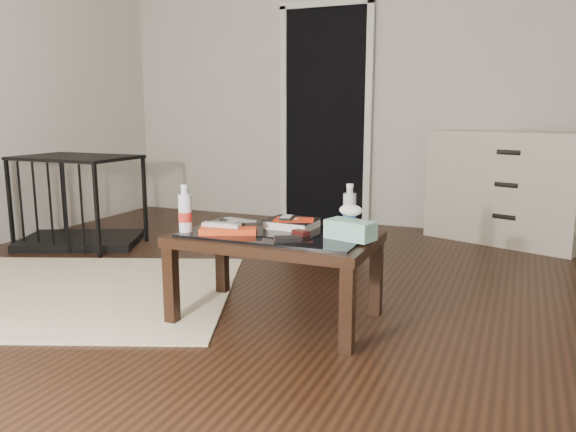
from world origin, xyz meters
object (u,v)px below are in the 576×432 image
at_px(water_bottle_left, 185,208).
at_px(water_bottle_right, 350,207).
at_px(tissue_box, 350,230).
at_px(coffee_table, 276,244).
at_px(pet_crate, 80,216).
at_px(dresser, 507,187).
at_px(textbook, 292,223).

height_order(water_bottle_left, water_bottle_right, same).
relative_size(water_bottle_left, tissue_box, 1.03).
bearing_deg(coffee_table, pet_crate, 156.99).
bearing_deg(dresser, water_bottle_left, -99.81).
bearing_deg(water_bottle_right, textbook, -168.14).
bearing_deg(water_bottle_right, coffee_table, -149.82).
xyz_separation_m(coffee_table, water_bottle_right, (0.33, 0.19, 0.18)).
distance_m(textbook, water_bottle_left, 0.56).
distance_m(dresser, tissue_box, 2.43).
xyz_separation_m(coffee_table, tissue_box, (0.39, -0.01, 0.11)).
relative_size(pet_crate, textbook, 4.28).
height_order(textbook, tissue_box, tissue_box).
height_order(water_bottle_left, tissue_box, water_bottle_left).
relative_size(dresser, water_bottle_left, 5.46).
relative_size(textbook, water_bottle_left, 1.05).
distance_m(pet_crate, textbook, 2.31).
relative_size(coffee_table, water_bottle_left, 4.20).
height_order(dresser, tissue_box, dresser).
xyz_separation_m(pet_crate, tissue_box, (2.52, -0.91, 0.28)).
bearing_deg(water_bottle_left, textbook, 32.33).
xyz_separation_m(coffee_table, dresser, (1.02, 2.34, 0.05)).
relative_size(textbook, tissue_box, 1.09).
bearing_deg(tissue_box, water_bottle_right, 124.22).
distance_m(water_bottle_right, tissue_box, 0.22).
relative_size(dresser, pet_crate, 1.22).
height_order(dresser, water_bottle_left, dresser).
relative_size(water_bottle_right, tissue_box, 1.03).
xyz_separation_m(pet_crate, textbook, (2.16, -0.77, 0.25)).
relative_size(coffee_table, dresser, 0.77).
bearing_deg(pet_crate, textbook, -44.57).
distance_m(pet_crate, tissue_box, 2.69).
height_order(coffee_table, dresser, dresser).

